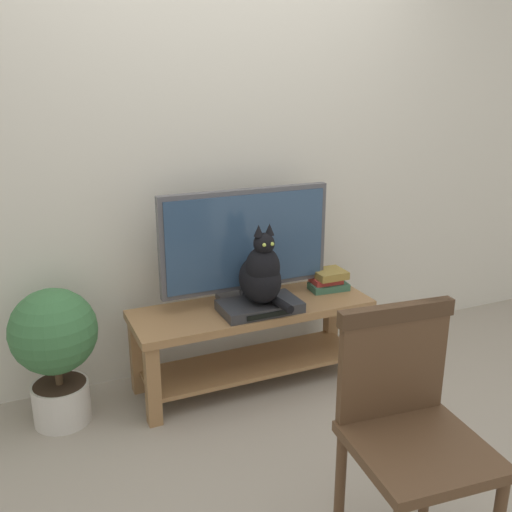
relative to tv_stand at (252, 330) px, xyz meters
The scene contains 9 objects.
ground_plane 0.69m from the tv_stand, 96.01° to the right, with size 12.00×12.00×0.00m, color gray.
back_wall 1.14m from the tv_stand, 99.06° to the left, with size 7.00×0.12×2.80m, color beige.
tv_stand is the anchor object (origin of this frame).
tv 0.49m from the tv_stand, 89.98° to the left, with size 0.97×0.20×0.64m.
media_box 0.19m from the tv_stand, 84.98° to the right, with size 0.43×0.26×0.05m.
cat 0.38m from the tv_stand, 85.10° to the right, with size 0.21×0.36×0.44m.
wooden_chair 1.35m from the tv_stand, 89.74° to the right, with size 0.48×0.48×0.94m.
book_stack 0.55m from the tv_stand, ahead, with size 0.23×0.17×0.12m.
potted_plant 1.05m from the tv_stand, behind, with size 0.43×0.43×0.71m.
Camera 1 is at (-1.11, -2.08, 1.70)m, focal length 40.31 mm.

